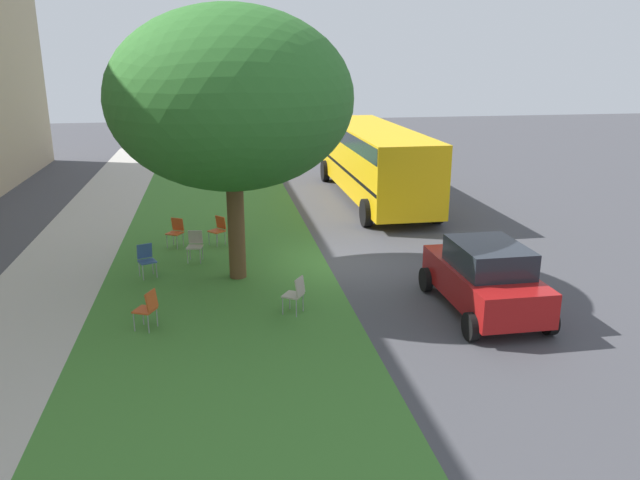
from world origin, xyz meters
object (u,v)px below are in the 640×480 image
(chair_3, at_px, (176,230))
(chair_2, at_px, (218,228))
(street_tree, at_px, (231,99))
(chair_4, at_px, (148,307))
(parked_car, at_px, (485,277))
(school_bus, at_px, (374,156))
(chair_0, at_px, (296,292))
(chair_1, at_px, (195,243))
(chair_5, at_px, (146,258))

(chair_3, bearing_deg, chair_2, -89.37)
(chair_2, distance_m, chair_3, 1.28)
(street_tree, height_order, chair_4, street_tree)
(parked_car, bearing_deg, chair_4, 87.77)
(school_bus, bearing_deg, chair_2, 129.99)
(chair_2, xyz_separation_m, chair_3, (-0.01, 1.28, 0.00))
(street_tree, bearing_deg, parked_car, -120.91)
(chair_0, height_order, school_bus, school_bus)
(chair_2, distance_m, chair_4, 6.22)
(street_tree, bearing_deg, chair_2, 8.54)
(chair_1, xyz_separation_m, parked_car, (-4.79, -6.57, 0.32))
(chair_5, bearing_deg, parked_car, -115.32)
(parked_car, bearing_deg, chair_1, 53.90)
(chair_0, xyz_separation_m, chair_4, (-0.30, 3.22, 0.00))
(street_tree, height_order, school_bus, street_tree)
(chair_3, relative_size, chair_4, 1.00)
(chair_0, height_order, chair_3, same)
(chair_5, bearing_deg, chair_1, -48.57)
(street_tree, height_order, parked_car, street_tree)
(chair_0, relative_size, school_bus, 0.08)
(chair_1, distance_m, school_bus, 9.78)
(street_tree, xyz_separation_m, school_bus, (8.31, -5.80, -2.85))
(school_bus, bearing_deg, street_tree, 145.07)
(street_tree, bearing_deg, chair_5, 79.49)
(chair_0, xyz_separation_m, school_bus, (10.97, -4.61, 1.24))
(chair_4, distance_m, chair_5, 3.42)
(chair_3, relative_size, chair_5, 1.00)
(chair_4, height_order, chair_5, same)
(chair_1, distance_m, chair_4, 4.59)
(chair_1, bearing_deg, school_bus, -45.67)
(chair_5, distance_m, parked_car, 8.64)
(chair_2, relative_size, chair_5, 1.00)
(chair_4, distance_m, school_bus, 13.78)
(chair_0, relative_size, chair_4, 1.00)
(chair_0, height_order, chair_4, same)
(chair_1, distance_m, chair_5, 1.65)
(chair_3, height_order, chair_4, same)
(chair_3, height_order, chair_5, same)
(street_tree, xyz_separation_m, parked_car, (-3.25, -5.43, -3.77))
(chair_1, height_order, parked_car, parked_car)
(street_tree, distance_m, school_bus, 10.53)
(chair_4, bearing_deg, chair_3, -2.70)
(chair_0, relative_size, chair_1, 1.00)
(chair_0, distance_m, school_bus, 11.97)
(chair_3, bearing_deg, chair_0, -152.79)
(chair_4, height_order, parked_car, parked_car)
(chair_1, bearing_deg, chair_3, 21.93)
(chair_1, height_order, school_bus, school_bus)
(chair_0, height_order, chair_5, same)
(street_tree, bearing_deg, chair_3, 29.76)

